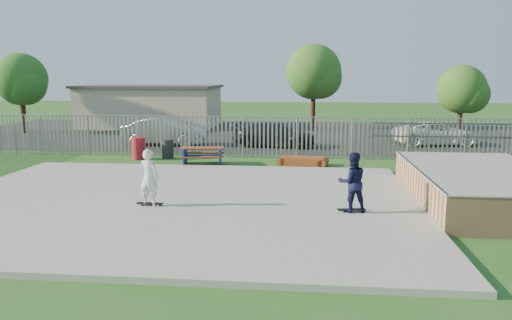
# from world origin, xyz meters

# --- Properties ---
(ground) EXTENTS (120.00, 120.00, 0.00)m
(ground) POSITION_xyz_m (0.00, 0.00, 0.00)
(ground) COLOR #286121
(ground) RESTS_ON ground
(concrete_slab) EXTENTS (15.00, 12.00, 0.15)m
(concrete_slab) POSITION_xyz_m (0.00, 0.00, 0.07)
(concrete_slab) COLOR #A2A29C
(concrete_slab) RESTS_ON ground
(quarter_pipe) EXTENTS (5.50, 7.05, 2.19)m
(quarter_pipe) POSITION_xyz_m (9.50, 1.04, 0.56)
(quarter_pipe) COLOR tan
(quarter_pipe) RESTS_ON ground
(fence) EXTENTS (26.04, 16.02, 2.00)m
(fence) POSITION_xyz_m (1.00, 4.59, 1.00)
(fence) COLOR gray
(fence) RESTS_ON ground
(picnic_table) EXTENTS (2.08, 1.79, 0.79)m
(picnic_table) POSITION_xyz_m (-0.54, 6.84, 0.41)
(picnic_table) COLOR brown
(picnic_table) RESTS_ON ground
(funbox) EXTENTS (1.98, 1.25, 0.37)m
(funbox) POSITION_xyz_m (3.92, 7.23, 0.18)
(funbox) COLOR brown
(funbox) RESTS_ON ground
(trash_bin_red) EXTENTS (0.63, 0.63, 1.05)m
(trash_bin_red) POSITION_xyz_m (-3.91, 8.08, 0.52)
(trash_bin_red) COLOR maroon
(trash_bin_red) RESTS_ON ground
(trash_bin_grey) EXTENTS (0.55, 0.55, 0.91)m
(trash_bin_grey) POSITION_xyz_m (-2.59, 8.43, 0.46)
(trash_bin_grey) COLOR black
(trash_bin_grey) RESTS_ON ground
(parking_lot) EXTENTS (40.00, 18.00, 0.02)m
(parking_lot) POSITION_xyz_m (0.00, 19.00, 0.01)
(parking_lot) COLOR black
(parking_lot) RESTS_ON ground
(car_silver) EXTENTS (4.68, 1.64, 1.54)m
(car_silver) POSITION_xyz_m (-4.00, 12.82, 0.79)
(car_silver) COLOR #9D9EA1
(car_silver) RESTS_ON parking_lot
(car_dark) EXTENTS (4.88, 2.44, 1.36)m
(car_dark) POSITION_xyz_m (2.27, 12.89, 0.70)
(car_dark) COLOR black
(car_dark) RESTS_ON parking_lot
(car_white) EXTENTS (5.00, 2.83, 1.32)m
(car_white) POSITION_xyz_m (11.45, 14.47, 0.68)
(car_white) COLOR white
(car_white) RESTS_ON parking_lot
(building) EXTENTS (10.40, 6.40, 3.20)m
(building) POSITION_xyz_m (-8.00, 23.00, 1.61)
(building) COLOR beige
(building) RESTS_ON ground
(tree_left) EXTENTS (3.54, 3.54, 5.46)m
(tree_left) POSITION_xyz_m (-15.34, 17.76, 3.67)
(tree_left) COLOR #3F2619
(tree_left) RESTS_ON ground
(tree_mid) EXTENTS (4.03, 4.03, 6.23)m
(tree_mid) POSITION_xyz_m (4.52, 22.60, 4.19)
(tree_mid) COLOR #43241A
(tree_mid) RESTS_ON ground
(tree_right) EXTENTS (2.98, 2.98, 4.60)m
(tree_right) POSITION_xyz_m (13.54, 17.34, 3.09)
(tree_right) COLOR #43281A
(tree_right) RESTS_ON ground
(skateboard_a) EXTENTS (0.82, 0.36, 0.08)m
(skateboard_a) POSITION_xyz_m (5.36, -0.85, 0.19)
(skateboard_a) COLOR black
(skateboard_a) RESTS_ON concrete_slab
(skateboard_b) EXTENTS (0.81, 0.23, 0.08)m
(skateboard_b) POSITION_xyz_m (-0.54, -0.78, 0.19)
(skateboard_b) COLOR black
(skateboard_b) RESTS_ON concrete_slab
(skater_navy) EXTENTS (0.94, 0.80, 1.70)m
(skater_navy) POSITION_xyz_m (5.36, -0.85, 1.00)
(skater_navy) COLOR #121238
(skater_navy) RESTS_ON concrete_slab
(skater_white) EXTENTS (0.69, 0.53, 1.70)m
(skater_white) POSITION_xyz_m (-0.54, -0.78, 1.00)
(skater_white) COLOR white
(skater_white) RESTS_ON concrete_slab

